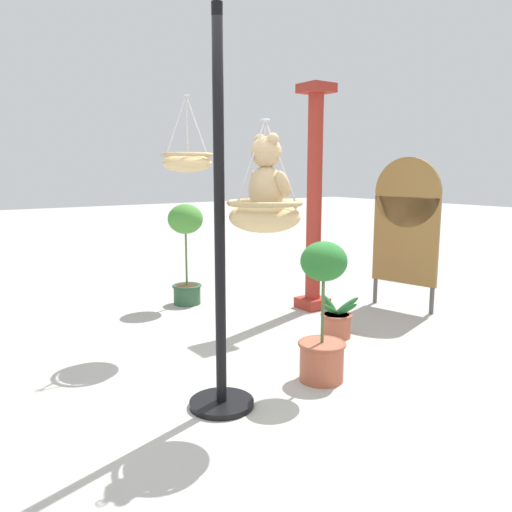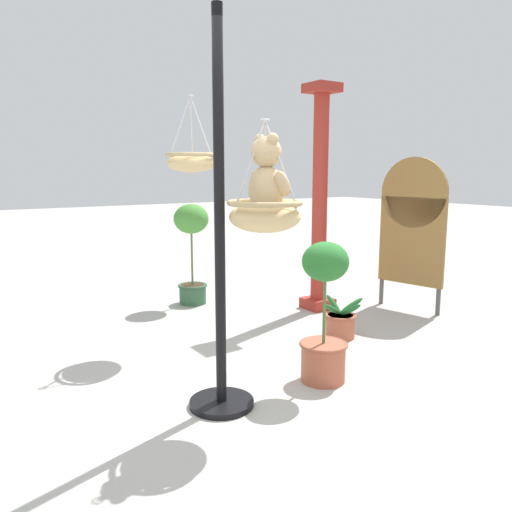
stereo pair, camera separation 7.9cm
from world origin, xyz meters
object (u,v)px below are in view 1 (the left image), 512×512
display_pole_central (220,286)px  greenhouse_pillar_left (314,204)px  teddy_bear (268,180)px  display_sign_board (406,221)px  potted_plant_fern_front (186,244)px  potted_plant_tall_leafy (323,314)px  potted_plant_flowering_red (336,322)px  hanging_basket_left_high (187,161)px  hanging_basket_with_teddy (265,214)px

display_pole_central → greenhouse_pillar_left: bearing=125.1°
teddy_bear → display_sign_board: bearing=111.3°
potted_plant_fern_front → potted_plant_tall_leafy: size_ratio=1.12×
potted_plant_tall_leafy → display_sign_board: bearing=114.4°
teddy_bear → potted_plant_flowering_red: teddy_bear is taller
hanging_basket_left_high → display_sign_board: (0.52, 2.49, -0.65)m
potted_plant_flowering_red → potted_plant_fern_front: bearing=-162.9°
teddy_bear → display_sign_board: size_ratio=0.29×
potted_plant_flowering_red → hanging_basket_with_teddy: bearing=-61.8°
display_pole_central → potted_plant_tall_leafy: 0.91m
display_sign_board → display_pole_central: bearing=-73.1°
hanging_basket_left_high → potted_plant_tall_leafy: bearing=11.7°
teddy_bear → greenhouse_pillar_left: (-1.68, 1.90, -0.32)m
potted_plant_fern_front → hanging_basket_with_teddy: bearing=-17.0°
teddy_bear → potted_plant_fern_front: (-2.69, 0.80, -0.80)m
display_pole_central → hanging_basket_left_high: (-1.44, 0.54, 0.83)m
display_pole_central → potted_plant_flowering_red: size_ratio=5.18×
greenhouse_pillar_left → potted_plant_tall_leafy: (1.60, -1.32, -0.69)m
teddy_bear → potted_plant_fern_front: 2.92m
hanging_basket_left_high → potted_plant_tall_leafy: hanging_basket_left_high is taller
hanging_basket_with_teddy → hanging_basket_left_high: (-1.59, 0.29, 0.36)m
potted_plant_fern_front → potted_plant_flowering_red: (1.93, 0.59, -0.58)m
display_sign_board → potted_plant_fern_front: bearing=-129.7°
greenhouse_pillar_left → hanging_basket_with_teddy: bearing=-48.9°
hanging_basket_left_high → greenhouse_pillar_left: size_ratio=0.27×
potted_plant_tall_leafy → teddy_bear: bearing=-81.8°
greenhouse_pillar_left → potted_plant_flowering_red: bearing=-29.0°
hanging_basket_with_teddy → potted_plant_flowering_red: (-0.76, 1.41, -1.15)m
teddy_bear → potted_plant_tall_leafy: bearing=98.2°
potted_plant_fern_front → potted_plant_flowering_red: 2.10m
hanging_basket_left_high → display_sign_board: 2.62m
teddy_bear → greenhouse_pillar_left: 2.56m
teddy_bear → potted_plant_fern_front: size_ratio=0.42×
potted_plant_flowering_red → potted_plant_tall_leafy: size_ratio=0.47×
hanging_basket_with_teddy → potted_plant_fern_front: hanging_basket_with_teddy is taller
potted_plant_flowering_red → teddy_bear: bearing=-61.4°
teddy_bear → potted_plant_tall_leafy: size_ratio=0.47×
potted_plant_tall_leafy → greenhouse_pillar_left: bearing=140.4°
greenhouse_pillar_left → teddy_bear: bearing=-48.5°
teddy_bear → display_sign_board: teddy_bear is taller
teddy_bear → potted_plant_tall_leafy: teddy_bear is taller
greenhouse_pillar_left → display_sign_board: bearing=54.2°
hanging_basket_with_teddy → greenhouse_pillar_left: greenhouse_pillar_left is taller
hanging_basket_with_teddy → hanging_basket_left_high: hanging_basket_left_high is taller
potted_plant_flowering_red → display_sign_board: size_ratio=0.29×
teddy_bear → hanging_basket_left_high: (-1.59, 0.26, 0.14)m
hanging_basket_with_teddy → greenhouse_pillar_left: 2.56m
hanging_basket_with_teddy → potted_plant_tall_leafy: 0.99m
display_pole_central → teddy_bear: 0.75m
hanging_basket_with_teddy → potted_plant_flowering_red: 1.98m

